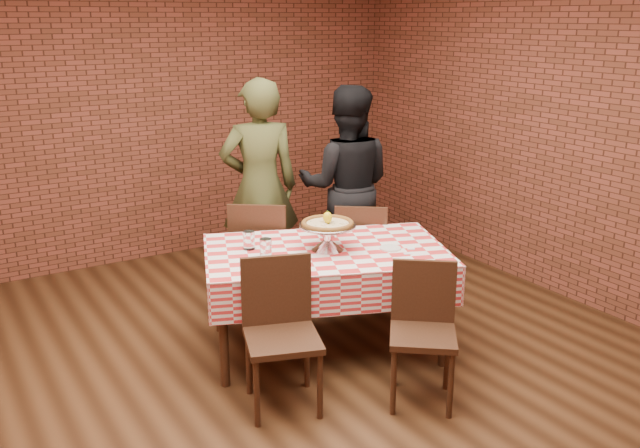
# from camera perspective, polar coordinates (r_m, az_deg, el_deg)

# --- Properties ---
(ground) EXTENTS (6.00, 6.00, 0.00)m
(ground) POSITION_cam_1_polar(r_m,az_deg,el_deg) (4.58, -2.06, -13.58)
(ground) COLOR black
(ground) RESTS_ON ground
(back_wall) EXTENTS (5.50, 0.00, 5.50)m
(back_wall) POSITION_cam_1_polar(r_m,az_deg,el_deg) (6.78, -15.01, 8.97)
(back_wall) COLOR brown
(back_wall) RESTS_ON ground
(table) EXTENTS (1.90, 1.52, 0.75)m
(table) POSITION_cam_1_polar(r_m,az_deg,el_deg) (4.94, 0.46, -6.31)
(table) COLOR #392114
(table) RESTS_ON ground
(tablecloth) EXTENTS (1.95, 1.57, 0.28)m
(tablecloth) POSITION_cam_1_polar(r_m,az_deg,el_deg) (4.85, 0.47, -3.69)
(tablecloth) COLOR red
(tablecloth) RESTS_ON table
(pizza_stand) EXTENTS (0.57, 0.57, 0.18)m
(pizza_stand) POSITION_cam_1_polar(r_m,az_deg,el_deg) (4.76, 0.63, -1.11)
(pizza_stand) COLOR silver
(pizza_stand) RESTS_ON tablecloth
(pizza) EXTENTS (0.51, 0.51, 0.03)m
(pizza) POSITION_cam_1_polar(r_m,az_deg,el_deg) (4.73, 0.64, -0.00)
(pizza) COLOR beige
(pizza) RESTS_ON pizza_stand
(lemon) EXTENTS (0.09, 0.09, 0.08)m
(lemon) POSITION_cam_1_polar(r_m,az_deg,el_deg) (4.72, 0.64, 0.54)
(lemon) COLOR yellow
(lemon) RESTS_ON pizza
(water_glass_left) EXTENTS (0.11, 0.11, 0.13)m
(water_glass_left) POSITION_cam_1_polar(r_m,az_deg,el_deg) (4.63, -4.54, -2.01)
(water_glass_left) COLOR white
(water_glass_left) RESTS_ON tablecloth
(water_glass_right) EXTENTS (0.11, 0.11, 0.13)m
(water_glass_right) POSITION_cam_1_polar(r_m,az_deg,el_deg) (4.80, -5.94, -1.35)
(water_glass_right) COLOR white
(water_glass_right) RESTS_ON tablecloth
(side_plate) EXTENTS (0.19, 0.19, 0.01)m
(side_plate) POSITION_cam_1_polar(r_m,az_deg,el_deg) (4.82, 5.86, -2.01)
(side_plate) COLOR white
(side_plate) RESTS_ON tablecloth
(sweetener_packet_a) EXTENTS (0.06, 0.05, 0.00)m
(sweetener_packet_a) POSITION_cam_1_polar(r_m,az_deg,el_deg) (4.74, 7.29, -2.45)
(sweetener_packet_a) COLOR white
(sweetener_packet_a) RESTS_ON tablecloth
(sweetener_packet_b) EXTENTS (0.06, 0.06, 0.00)m
(sweetener_packet_b) POSITION_cam_1_polar(r_m,az_deg,el_deg) (4.84, 7.59, -2.05)
(sweetener_packet_b) COLOR white
(sweetener_packet_b) RESTS_ON tablecloth
(condiment_caddy) EXTENTS (0.10, 0.09, 0.13)m
(condiment_caddy) POSITION_cam_1_polar(r_m,az_deg,el_deg) (5.03, 0.61, -0.43)
(condiment_caddy) COLOR silver
(condiment_caddy) RESTS_ON tablecloth
(chair_near_left) EXTENTS (0.56, 0.56, 0.92)m
(chair_near_left) POSITION_cam_1_polar(r_m,az_deg,el_deg) (4.19, -3.14, -9.47)
(chair_near_left) COLOR #392114
(chair_near_left) RESTS_ON ground
(chair_near_right) EXTENTS (0.56, 0.56, 0.88)m
(chair_near_right) POSITION_cam_1_polar(r_m,az_deg,el_deg) (4.29, 8.56, -9.34)
(chair_near_right) COLOR #392114
(chair_near_right) RESTS_ON ground
(chair_far_left) EXTENTS (0.63, 0.63, 0.94)m
(chair_far_left) POSITION_cam_1_polar(r_m,az_deg,el_deg) (5.60, -4.85, -2.47)
(chair_far_left) COLOR #392114
(chair_far_left) RESTS_ON ground
(chair_far_right) EXTENTS (0.58, 0.58, 0.89)m
(chair_far_right) POSITION_cam_1_polar(r_m,az_deg,el_deg) (5.67, 3.43, -2.43)
(chair_far_right) COLOR #392114
(chair_far_right) RESTS_ON ground
(diner_olive) EXTENTS (0.77, 0.62, 1.85)m
(diner_olive) POSITION_cam_1_polar(r_m,az_deg,el_deg) (5.87, -5.05, 3.08)
(diner_olive) COLOR #404422
(diner_olive) RESTS_ON ground
(diner_black) EXTENTS (1.09, 1.04, 1.77)m
(diner_black) POSITION_cam_1_polar(r_m,az_deg,el_deg) (6.05, 2.19, 3.17)
(diner_black) COLOR black
(diner_black) RESTS_ON ground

